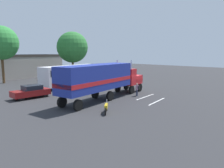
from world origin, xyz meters
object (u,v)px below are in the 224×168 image
Objects in this scene: semi_truck at (103,78)px; parked_bus at (71,74)px; parked_car at (31,92)px; tree_left at (72,47)px; motorcycle at (106,108)px; tree_center at (1,43)px; person_bystander at (137,89)px.

semi_truck is 11.06m from parked_bus.
parked_car is 20.82m from tree_left.
parked_car is at bearing -156.60° from parked_bus.
parked_car reaches higher than motorcycle.
tree_center is at bearing 167.20° from tree_left.
semi_truck reaches higher than parked_car.
semi_truck is 8.58× the size of motorcycle.
motorcycle is 27.51m from tree_center.
semi_truck reaches higher than person_bystander.
person_bystander is 0.97× the size of motorcycle.
parked_bus is 14.28m from tree_center.
person_bystander is 0.17× the size of tree_left.
tree_center reaches higher than motorcycle.
person_bystander is 0.14× the size of parked_bus.
semi_truck reaches higher than parked_bus.
tree_left is 13.37m from tree_center.
tree_left is (13.79, 23.73, 6.05)m from motorcycle.
parked_bus is at bearing 23.40° from parked_car.
semi_truck is 6.06m from motorcycle.
parked_bus reaches higher than parked_car.
parked_bus is at bearing 73.16° from semi_truck.
parked_bus reaches higher than person_bystander.
parked_bus is 6.71× the size of motorcycle.
parked_car is 11.23m from motorcycle.
semi_truck is 4.96m from person_bystander.
parked_car is at bearing -140.87° from tree_left.
motorcycle is (-3.77, -4.28, -2.04)m from semi_truck.
tree_left is (5.68, 21.19, 5.64)m from person_bystander.
person_bystander is 0.16× the size of tree_center.
parked_car is (-5.51, 6.81, -1.72)m from semi_truck.
parked_car is 2.65× the size of motorcycle.
semi_truck is 3.24× the size of parked_car.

